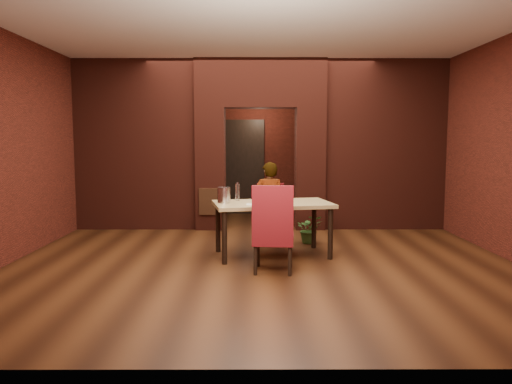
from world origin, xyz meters
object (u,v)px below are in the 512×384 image
wine_glass_c (282,196)px  water_bottle (238,191)px  dining_table (272,229)px  wine_glass_b (281,194)px  chair_near (273,228)px  chair_far (270,214)px  potted_plant (309,229)px  person_seated (269,204)px  wine_glass_a (265,194)px  wine_bucket (224,195)px

wine_glass_c → water_bottle: (-0.66, 0.26, 0.04)m
dining_table → wine_glass_b: wine_glass_b is taller
chair_near → chair_far: bearing=-85.0°
chair_far → potted_plant: (0.66, 0.03, -0.26)m
person_seated → wine_glass_a: 0.68m
person_seated → water_bottle: size_ratio=4.96×
water_bottle → wine_glass_a: bearing=-13.6°
dining_table → potted_plant: size_ratio=3.59×
dining_table → person_seated: (-0.03, 0.77, 0.28)m
chair_near → wine_glass_a: (-0.10, 1.02, 0.33)m
wine_bucket → wine_glass_b: bearing=14.6°
chair_far → person_seated: person_seated is taller
wine_glass_c → water_bottle: 0.71m
chair_far → potted_plant: chair_far is taller
wine_glass_b → dining_table: bearing=-132.4°
dining_table → chair_near: bearing=-101.7°
wine_bucket → potted_plant: bearing=35.4°
person_seated → wine_bucket: person_seated is taller
water_bottle → person_seated: bearing=47.5°
wine_glass_c → wine_bucket: size_ratio=0.80×
chair_near → potted_plant: (0.66, 1.77, -0.33)m
wine_glass_b → potted_plant: 1.13m
chair_near → wine_glass_b: (0.15, 1.03, 0.33)m
wine_bucket → potted_plant: 1.79m
chair_far → potted_plant: size_ratio=2.09×
chair_far → wine_bucket: wine_bucket is taller
chair_far → chair_near: chair_near is taller
wine_glass_a → potted_plant: bearing=44.8°
wine_glass_a → wine_glass_c: 0.30m
chair_near → person_seated: person_seated is taller
chair_near → wine_glass_c: size_ratio=6.21×
wine_bucket → chair_far: bearing=53.5°
person_seated → wine_glass_b: person_seated is taller
person_seated → water_bottle: 0.77m
chair_far → wine_glass_b: bearing=-73.2°
dining_table → person_seated: bearing=81.3°
wine_glass_a → water_bottle: 0.42m
dining_table → wine_glass_c: (0.14, -0.03, 0.49)m
wine_glass_c → potted_plant: 1.23m
chair_near → dining_table: bearing=-86.0°
chair_far → wine_glass_c: 0.98m
dining_table → person_seated: size_ratio=1.25×
wine_glass_c → chair_far: bearing=100.0°
potted_plant → water_bottle: bearing=-150.6°
wine_glass_b → wine_glass_c: (0.01, -0.17, -0.02)m
wine_glass_a → water_bottle: size_ratio=0.78×
wine_glass_b → water_bottle: (-0.65, 0.09, 0.02)m
wine_bucket → wine_glass_c: bearing=3.2°
dining_table → wine_bucket: size_ratio=7.33×
chair_far → potted_plant: bearing=7.8°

